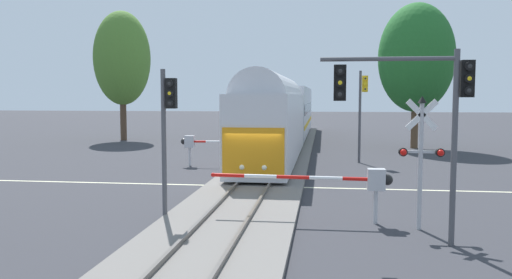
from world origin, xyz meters
TOP-DOWN VIEW (x-y plane):
  - ground_plane at (0.00, 0.00)m, footprint 220.00×220.00m
  - road_centre_stripe at (0.00, 0.00)m, footprint 44.00×0.20m
  - railway_track at (0.00, 0.00)m, footprint 4.40×80.00m
  - commuter_train at (0.00, 18.92)m, footprint 3.04×42.76m
  - crossing_gate_near at (4.09, -6.33)m, footprint 5.99×0.40m
  - crossing_signal_mast at (6.04, -6.94)m, footprint 1.36×0.44m
  - crossing_gate_far at (-4.20, 6.33)m, footprint 5.51×0.40m
  - traffic_signal_near_right at (5.58, -8.64)m, footprint 4.11×0.38m
  - traffic_signal_median at (-2.08, -6.64)m, footprint 0.53×0.38m
  - traffic_signal_far_side at (5.39, 9.10)m, footprint 0.53×0.38m
  - oak_far_right at (10.17, 18.71)m, footprint 5.86×5.86m
  - pine_left_background at (-15.42, 22.75)m, footprint 5.17×5.17m

SIDE VIEW (x-z plane):
  - ground_plane at x=0.00m, z-range 0.00..0.00m
  - road_centre_stripe at x=0.00m, z-range 0.00..0.01m
  - railway_track at x=0.00m, z-range -0.06..0.26m
  - crossing_gate_far at x=-4.20m, z-range 0.49..2.29m
  - crossing_gate_near at x=4.09m, z-range 0.49..2.29m
  - crossing_signal_mast at x=6.04m, z-range 0.46..4.61m
  - commuter_train at x=0.00m, z-range 0.20..5.36m
  - traffic_signal_median at x=-2.08m, z-range 0.86..5.89m
  - traffic_signal_far_side at x=5.39m, z-range 0.96..6.63m
  - traffic_signal_near_right at x=5.58m, z-range 1.36..6.77m
  - oak_far_right at x=10.17m, z-range 1.42..12.75m
  - pine_left_background at x=-15.42m, z-range 1.61..13.50m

